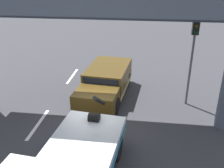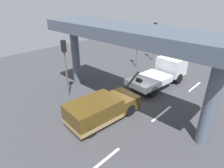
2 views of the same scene
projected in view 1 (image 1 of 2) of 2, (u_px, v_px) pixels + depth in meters
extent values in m
cube|color=#38383D|center=(95.00, 129.00, 11.81)|extent=(60.00, 40.00, 0.10)
cube|color=silver|center=(72.00, 76.00, 17.53)|extent=(2.60, 0.16, 0.01)
cube|color=silver|center=(38.00, 124.00, 12.11)|extent=(2.60, 0.16, 0.01)
cube|color=silver|center=(83.00, 147.00, 9.08)|extent=(4.05, 2.76, 0.55)
cube|color=#196B9E|center=(116.00, 154.00, 8.87)|extent=(3.63, 0.37, 0.20)
cylinder|color=black|center=(99.00, 101.00, 10.73)|extent=(1.42, 0.32, 1.07)
cylinder|color=black|center=(94.00, 118.00, 10.15)|extent=(0.40, 0.48, 0.36)
cylinder|color=black|center=(116.00, 148.00, 9.73)|extent=(1.03, 0.42, 1.00)
cylinder|color=black|center=(65.00, 140.00, 10.16)|extent=(1.03, 0.42, 1.00)
cube|color=#4C3814|center=(108.00, 77.00, 15.08)|extent=(3.65, 2.52, 1.35)
cube|color=#4C3814|center=(96.00, 100.00, 12.86)|extent=(1.92, 2.27, 0.95)
cube|color=black|center=(101.00, 84.00, 13.41)|extent=(0.25, 1.93, 0.59)
cube|color=#9E8451|center=(109.00, 84.00, 15.28)|extent=(3.67, 2.54, 0.28)
cylinder|color=black|center=(115.00, 105.00, 12.91)|extent=(0.86, 0.36, 0.84)
cylinder|color=black|center=(79.00, 101.00, 13.31)|extent=(0.86, 0.36, 0.84)
cylinder|color=black|center=(127.00, 79.00, 15.93)|extent=(0.86, 0.36, 0.84)
cylinder|color=black|center=(97.00, 77.00, 16.32)|extent=(0.86, 0.36, 0.84)
cube|color=#353C47|center=(96.00, 14.00, 10.62)|extent=(0.50, 13.31, 0.36)
cylinder|color=#515456|center=(190.00, 71.00, 13.19)|extent=(0.12, 0.12, 3.80)
cube|color=black|center=(196.00, 25.00, 12.22)|extent=(0.28, 0.32, 0.90)
sphere|color=red|center=(197.00, 20.00, 11.95)|extent=(0.18, 0.18, 0.18)
sphere|color=#3A2D06|center=(197.00, 26.00, 12.08)|extent=(0.18, 0.18, 0.18)
sphere|color=black|center=(196.00, 32.00, 12.20)|extent=(0.18, 0.18, 0.18)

